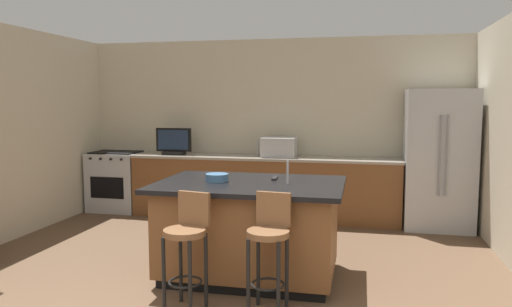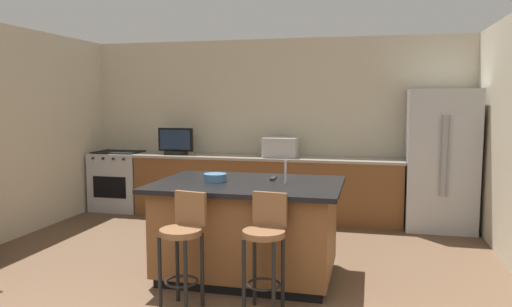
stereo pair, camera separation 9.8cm
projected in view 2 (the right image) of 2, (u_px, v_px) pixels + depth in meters
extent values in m
cube|color=beige|center=(274.00, 127.00, 7.31)|extent=(6.16, 0.12, 2.61)
cube|color=brown|center=(265.00, 188.00, 7.04)|extent=(3.86, 0.60, 0.86)
cube|color=#9E9384|center=(265.00, 158.00, 6.99)|extent=(3.88, 0.62, 0.04)
cube|color=black|center=(248.00, 271.00, 4.71)|extent=(1.53, 0.99, 0.09)
cube|color=brown|center=(248.00, 227.00, 4.67)|extent=(1.61, 1.07, 0.79)
cube|color=black|center=(248.00, 185.00, 4.62)|extent=(1.77, 1.23, 0.04)
cube|color=#B7BABF|center=(441.00, 160.00, 6.39)|extent=(0.87, 0.71, 1.85)
cylinder|color=gray|center=(442.00, 156.00, 6.01)|extent=(0.02, 0.02, 1.02)
cylinder|color=gray|center=(449.00, 156.00, 5.99)|extent=(0.02, 0.02, 1.02)
cube|color=#B7BABF|center=(119.00, 181.00, 7.58)|extent=(0.77, 0.60, 0.90)
cube|color=black|center=(109.00, 187.00, 7.29)|extent=(0.54, 0.01, 0.32)
cube|color=black|center=(119.00, 152.00, 7.53)|extent=(0.69, 0.50, 0.02)
cylinder|color=black|center=(93.00, 158.00, 7.29)|extent=(0.04, 0.03, 0.04)
cylinder|color=black|center=(103.00, 159.00, 7.25)|extent=(0.04, 0.03, 0.04)
cylinder|color=black|center=(113.00, 159.00, 7.21)|extent=(0.04, 0.03, 0.04)
cylinder|color=black|center=(124.00, 159.00, 7.17)|extent=(0.04, 0.03, 0.04)
cube|color=#B7BABF|center=(281.00, 147.00, 6.93)|extent=(0.48, 0.36, 0.28)
cube|color=black|center=(176.00, 153.00, 7.25)|extent=(0.32, 0.16, 0.05)
cube|color=black|center=(176.00, 140.00, 7.23)|extent=(0.54, 0.05, 0.35)
cube|color=#1E2D47|center=(175.00, 140.00, 7.21)|extent=(0.47, 0.01, 0.30)
cylinder|color=#B2B2B7|center=(259.00, 147.00, 7.10)|extent=(0.02, 0.02, 0.24)
cylinder|color=#B2B2B7|center=(285.00, 172.00, 4.52)|extent=(0.02, 0.02, 0.22)
cylinder|color=brown|center=(181.00, 232.00, 3.89)|extent=(0.34, 0.34, 0.05)
cube|color=brown|center=(191.00, 208.00, 4.01)|extent=(0.29, 0.09, 0.28)
cylinder|color=black|center=(160.00, 275.00, 3.87)|extent=(0.03, 0.03, 0.62)
cylinder|color=black|center=(186.00, 280.00, 3.77)|extent=(0.03, 0.03, 0.62)
cylinder|color=black|center=(177.00, 266.00, 4.09)|extent=(0.03, 0.03, 0.62)
cylinder|color=black|center=(202.00, 270.00, 3.99)|extent=(0.03, 0.03, 0.62)
torus|color=black|center=(182.00, 281.00, 3.94)|extent=(0.28, 0.28, 0.02)
cylinder|color=brown|center=(264.00, 233.00, 3.82)|extent=(0.34, 0.34, 0.05)
cube|color=brown|center=(270.00, 209.00, 3.95)|extent=(0.29, 0.07, 0.28)
cylinder|color=black|center=(244.00, 278.00, 3.79)|extent=(0.03, 0.03, 0.63)
cylinder|color=black|center=(274.00, 282.00, 3.70)|extent=(0.03, 0.03, 0.63)
cylinder|color=black|center=(255.00, 268.00, 4.01)|extent=(0.03, 0.03, 0.63)
cylinder|color=black|center=(283.00, 272.00, 3.93)|extent=(0.03, 0.03, 0.63)
torus|color=black|center=(264.00, 284.00, 3.87)|extent=(0.28, 0.28, 0.02)
cylinder|color=#3F668C|center=(215.00, 177.00, 4.67)|extent=(0.22, 0.22, 0.08)
cube|color=black|center=(273.00, 178.00, 4.79)|extent=(0.05, 0.17, 0.02)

